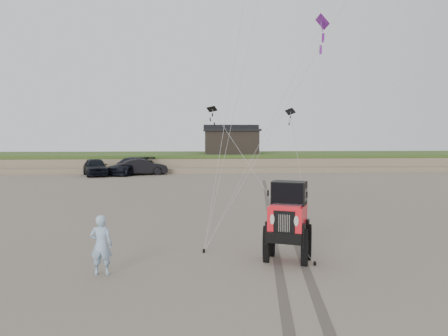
# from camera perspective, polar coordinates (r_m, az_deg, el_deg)

# --- Properties ---
(ground) EXTENTS (160.00, 160.00, 0.00)m
(ground) POSITION_cam_1_polar(r_m,az_deg,el_deg) (14.64, 4.93, -11.08)
(ground) COLOR #6B6054
(ground) RESTS_ON ground
(dune_ridge) EXTENTS (160.00, 14.25, 1.73)m
(dune_ridge) POSITION_cam_1_polar(r_m,az_deg,el_deg) (51.59, -1.34, 0.93)
(dune_ridge) COLOR #7A6B54
(dune_ridge) RESTS_ON ground
(cabin) EXTENTS (6.40, 5.40, 3.35)m
(cabin) POSITION_cam_1_polar(r_m,az_deg,el_deg) (51.13, 0.92, 3.61)
(cabin) COLOR black
(cabin) RESTS_ON dune_ridge
(truck_a) EXTENTS (3.53, 5.32, 1.68)m
(truck_a) POSITION_cam_1_polar(r_m,az_deg,el_deg) (43.45, -16.44, 0.14)
(truck_a) COLOR black
(truck_a) RESTS_ON ground
(truck_b) EXTENTS (5.06, 2.79, 1.58)m
(truck_b) POSITION_cam_1_polar(r_m,az_deg,el_deg) (43.25, -10.63, 0.16)
(truck_b) COLOR black
(truck_b) RESTS_ON ground
(truck_c) EXTENTS (4.66, 6.20, 1.67)m
(truck_c) POSITION_cam_1_polar(r_m,az_deg,el_deg) (43.87, -12.07, 0.25)
(truck_c) COLOR black
(truck_c) RESTS_ON ground
(jeep) EXTENTS (4.19, 5.76, 1.97)m
(jeep) POSITION_cam_1_polar(r_m,az_deg,el_deg) (13.63, 8.30, -8.01)
(jeep) COLOR red
(jeep) RESTS_ON ground
(man) EXTENTS (0.62, 0.42, 1.68)m
(man) POSITION_cam_1_polar(r_m,az_deg,el_deg) (12.76, -15.76, -9.64)
(man) COLOR #8CBCD8
(man) RESTS_ON ground
(kite_flock) EXTENTS (7.75, 9.31, 9.85)m
(kite_flock) POSITION_cam_1_polar(r_m,az_deg,el_deg) (24.44, 10.29, 20.07)
(kite_flock) COLOR black
(kite_flock) RESTS_ON ground
(stake_main) EXTENTS (0.08, 0.08, 0.12)m
(stake_main) POSITION_cam_1_polar(r_m,az_deg,el_deg) (14.71, -2.66, -10.76)
(stake_main) COLOR black
(stake_main) RESTS_ON ground
(stake_aux) EXTENTS (0.08, 0.08, 0.12)m
(stake_aux) POSITION_cam_1_polar(r_m,az_deg,el_deg) (13.60, 11.77, -12.11)
(stake_aux) COLOR black
(stake_aux) RESTS_ON ground
(tire_tracks) EXTENTS (5.22, 29.74, 0.01)m
(tire_tracks) POSITION_cam_1_polar(r_m,az_deg,el_deg) (22.68, 6.90, -5.56)
(tire_tracks) COLOR #4C443D
(tire_tracks) RESTS_ON ground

